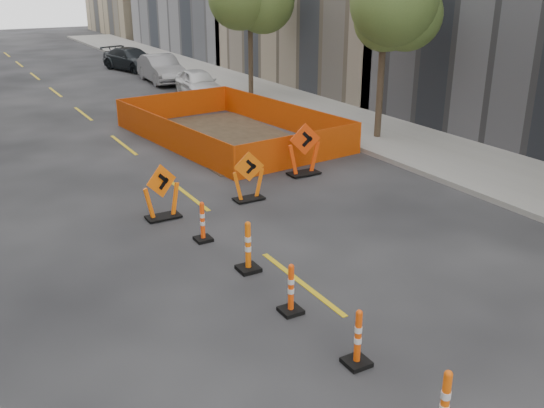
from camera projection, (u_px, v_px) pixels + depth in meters
ground_plane at (447, 395)px, 8.90m from camera, size 140.00×140.00×0.00m
sidewalk_right at (389, 136)px, 22.78m from camera, size 4.00×90.00×0.15m
tree_r_b at (385, 13)px, 20.91m from camera, size 2.80×2.80×5.95m
tree_r_c at (250, 2)px, 29.02m from camera, size 2.80×2.80×5.95m
channelizer_2 at (445, 405)px, 7.90m from camera, size 0.42×0.42×1.07m
channelizer_3 at (358, 338)px, 9.43m from camera, size 0.39×0.39×0.99m
channelizer_4 at (291, 289)px, 10.90m from camera, size 0.39×0.39×0.98m
channelizer_5 at (248, 246)px, 12.44m from camera, size 0.44×0.44×1.11m
channelizer_6 at (202, 221)px, 13.88m from camera, size 0.38×0.38×0.96m
chevron_sign_left at (162, 192)px, 15.08m from camera, size 1.07×0.80×1.43m
chevron_sign_center at (249, 176)px, 16.32m from camera, size 1.04×0.78×1.38m
chevron_sign_right at (304, 149)px, 18.36m from camera, size 1.20×0.86×1.63m
safety_fence at (229, 124)px, 22.56m from camera, size 6.03×9.19×1.09m
parked_car_near at (198, 83)px, 30.34m from camera, size 1.98×4.08×1.34m
parked_car_mid at (161, 69)px, 34.18m from camera, size 1.85×4.70×1.52m
parked_car_far at (132, 59)px, 38.49m from camera, size 3.18×5.13×1.39m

